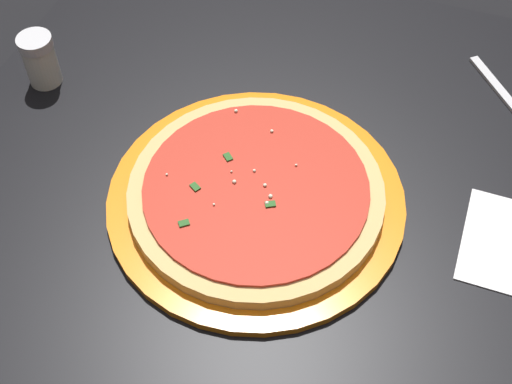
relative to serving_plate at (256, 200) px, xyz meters
name	(u,v)px	position (x,y,z in m)	size (l,w,h in m)	color
restaurant_table	(275,282)	(-0.03, 0.02, -0.14)	(0.90, 0.94, 0.74)	black
serving_plate	(256,200)	(0.00, 0.00, 0.00)	(0.35, 0.35, 0.01)	orange
pizza	(256,192)	(0.00, 0.00, 0.01)	(0.30, 0.30, 0.02)	#DBB26B
parmesan_shaker	(40,60)	(0.34, -0.10, 0.03)	(0.05, 0.05, 0.07)	silver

